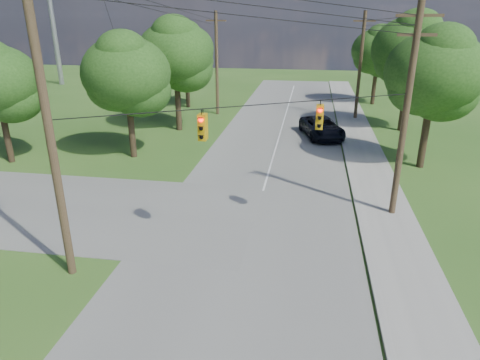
% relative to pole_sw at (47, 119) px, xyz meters
% --- Properties ---
extents(ground, '(140.00, 140.00, 0.00)m').
position_rel_pole_sw_xyz_m(ground, '(4.60, -0.40, -6.23)').
color(ground, '#305B1E').
rests_on(ground, ground).
extents(main_road, '(10.00, 100.00, 0.03)m').
position_rel_pole_sw_xyz_m(main_road, '(6.60, 4.60, -6.21)').
color(main_road, gray).
rests_on(main_road, ground).
extents(sidewalk_east, '(2.60, 100.00, 0.12)m').
position_rel_pole_sw_xyz_m(sidewalk_east, '(13.30, 4.60, -6.17)').
color(sidewalk_east, '#AAA79F').
rests_on(sidewalk_east, ground).
extents(pole_sw, '(2.00, 0.32, 12.00)m').
position_rel_pole_sw_xyz_m(pole_sw, '(0.00, 0.00, 0.00)').
color(pole_sw, brown).
rests_on(pole_sw, ground).
extents(pole_ne, '(2.00, 0.32, 10.50)m').
position_rel_pole_sw_xyz_m(pole_ne, '(13.50, 7.60, -0.76)').
color(pole_ne, brown).
rests_on(pole_ne, ground).
extents(pole_north_e, '(2.00, 0.32, 10.00)m').
position_rel_pole_sw_xyz_m(pole_north_e, '(13.50, 29.60, -1.10)').
color(pole_north_e, brown).
rests_on(pole_north_e, ground).
extents(pole_north_w, '(2.00, 0.32, 10.00)m').
position_rel_pole_sw_xyz_m(pole_north_w, '(-0.40, 29.60, -1.10)').
color(pole_north_w, brown).
rests_on(pole_north_w, ground).
extents(power_lines, '(13.93, 29.62, 4.93)m').
position_rel_pole_sw_xyz_m(power_lines, '(6.10, 11.14, 2.93)').
color(power_lines, black).
rests_on(power_lines, ground).
extents(traffic_signals, '(4.91, 3.27, 1.05)m').
position_rel_pole_sw_xyz_m(traffic_signals, '(7.15, 4.03, -0.73)').
color(traffic_signals, gold).
rests_on(traffic_signals, ground).
extents(tree_w_near, '(6.00, 6.00, 8.40)m').
position_rel_pole_sw_xyz_m(tree_w_near, '(-3.40, 14.60, -0.30)').
color(tree_w_near, '#412F20').
rests_on(tree_w_near, ground).
extents(tree_w_mid, '(6.40, 6.40, 9.22)m').
position_rel_pole_sw_xyz_m(tree_w_mid, '(-2.40, 22.60, 0.35)').
color(tree_w_mid, '#412F20').
rests_on(tree_w_mid, ground).
extents(tree_w_far, '(6.00, 6.00, 8.73)m').
position_rel_pole_sw_xyz_m(tree_w_far, '(-4.40, 32.60, 0.02)').
color(tree_w_far, '#412F20').
rests_on(tree_w_far, ground).
extents(tree_e_near, '(6.20, 6.20, 8.81)m').
position_rel_pole_sw_xyz_m(tree_e_near, '(16.60, 15.60, 0.02)').
color(tree_e_near, '#412F20').
rests_on(tree_e_near, ground).
extents(tree_e_mid, '(6.60, 6.60, 9.64)m').
position_rel_pole_sw_xyz_m(tree_e_mid, '(17.10, 25.60, 0.68)').
color(tree_e_mid, '#412F20').
rests_on(tree_e_mid, ground).
extents(tree_e_far, '(5.80, 5.80, 8.32)m').
position_rel_pole_sw_xyz_m(tree_e_far, '(16.10, 37.60, -0.31)').
color(tree_e_far, '#412F20').
rests_on(tree_e_far, ground).
extents(car_main_north, '(4.19, 6.36, 1.63)m').
position_rel_pole_sw_xyz_m(car_main_north, '(10.10, 22.19, -5.38)').
color(car_main_north, black).
rests_on(car_main_north, main_road).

